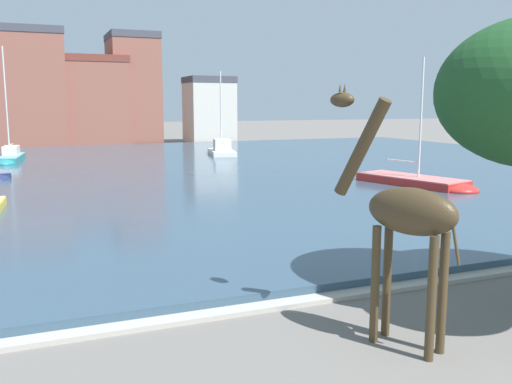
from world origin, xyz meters
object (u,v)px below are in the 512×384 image
giraffe_statue (404,215)px  sailboat_red (421,184)px  sailboat_white (221,152)px  sailboat_teal (10,158)px

giraffe_statue → sailboat_red: bearing=50.4°
giraffe_statue → sailboat_white: 40.94m
sailboat_teal → giraffe_statue: bearing=-78.0°
sailboat_white → sailboat_red: sailboat_white is taller
sailboat_teal → sailboat_red: (22.36, -23.91, -0.13)m
giraffe_statue → sailboat_teal: sailboat_teal is taller
giraffe_statue → sailboat_white: size_ratio=0.68×
sailboat_white → sailboat_teal: bearing=177.8°
sailboat_teal → sailboat_red: size_ratio=1.23×
giraffe_statue → sailboat_teal: bearing=102.0°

